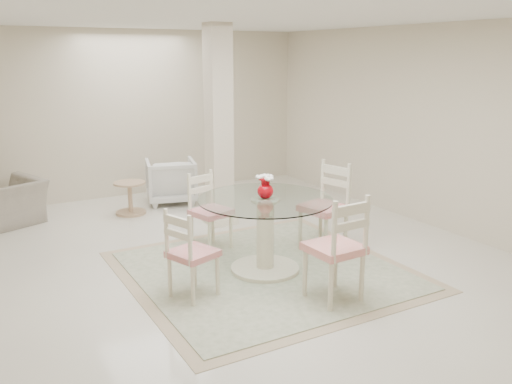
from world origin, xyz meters
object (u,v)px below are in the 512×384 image
dining_chair_north (207,205)px  dining_chair_west (188,248)px  dining_table (265,235)px  armchair_white (171,181)px  recliner_taupe (3,203)px  dining_chair_south (340,241)px  column (219,127)px  red_vase (265,187)px  side_table (130,199)px  dining_chair_east (328,200)px

dining_chair_north → dining_chair_west: 1.44m
dining_table → dining_chair_west: bearing=-166.7°
armchair_white → recliner_taupe: bearing=15.3°
dining_chair_south → dining_chair_north: bearing=-80.6°
column → dining_table: (-0.34, -1.81, -0.93)m
red_vase → dining_table: bearing=161.6°
dining_table → side_table: 2.96m
dining_chair_north → red_vase: bearing=-92.3°
recliner_taupe → armchair_white: (2.45, 0.01, 0.03)m
column → dining_chair_east: (0.66, -1.58, -0.73)m
column → dining_chair_south: (-0.12, -2.82, -0.73)m
red_vase → dining_chair_east: (1.00, 0.23, -0.33)m
dining_chair_north → recliner_taupe: bearing=118.1°
dining_table → recliner_taupe: bearing=125.9°
dining_chair_east → recliner_taupe: (-3.31, 2.96, -0.30)m
column → dining_chair_north: (-0.57, -0.82, -0.81)m
dining_table → red_vase: red_vase is taller
dining_chair_north → dining_chair_west: dining_chair_north is taller
red_vase → dining_chair_north: 1.10m
dining_table → dining_chair_east: 1.05m
recliner_taupe → column: bearing=130.8°
dining_chair_north → dining_chair_east: bearing=-47.1°
dining_chair_north → dining_chair_west: bearing=-137.1°
column → recliner_taupe: 3.15m
column → side_table: 1.82m
column → dining_chair_east: column is taller
red_vase → dining_chair_north: (-0.23, 0.99, -0.41)m
dining_chair_east → side_table: bearing=-163.8°
red_vase → recliner_taupe: 3.99m
dining_table → side_table: dining_table is taller
red_vase → recliner_taupe: red_vase is taller
dining_chair_west → dining_table: bearing=-96.6°
dining_chair_west → side_table: 3.15m
dining_chair_south → side_table: bearing=-81.0°
dining_chair_north → column: bearing=40.2°
side_table → dining_chair_north: bearing=-78.3°
dining_chair_east → armchair_white: 3.10m
dining_chair_west → armchair_white: size_ratio=1.30×
red_vase → recliner_taupe: bearing=125.9°
dining_chair_west → recliner_taupe: size_ratio=1.02×
column → dining_table: 2.07m
column → dining_chair_east: size_ratio=2.30×
dining_chair_south → side_table: dining_chair_south is taller
dining_table → red_vase: bearing=-18.4°
column → dining_chair_south: column is taller
dining_chair_east → dining_chair_north: dining_chair_east is taller
armchair_white → side_table: size_ratio=1.59×
dining_chair_north → armchair_white: dining_chair_north is taller
dining_table → recliner_taupe: dining_table is taller
dining_chair_south → dining_table: bearing=-81.1°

